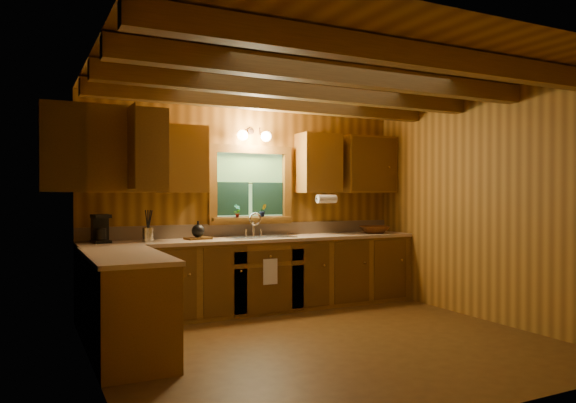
% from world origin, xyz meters
% --- Properties ---
extents(room, '(4.20, 4.20, 4.20)m').
position_xyz_m(room, '(0.00, 0.00, 1.30)').
color(room, '#503413').
rests_on(room, ground).
extents(ceiling_beams, '(4.20, 2.54, 0.18)m').
position_xyz_m(ceiling_beams, '(0.00, 0.00, 2.49)').
color(ceiling_beams, brown).
rests_on(ceiling_beams, room).
extents(base_cabinets, '(4.20, 2.22, 0.86)m').
position_xyz_m(base_cabinets, '(-0.49, 1.28, 0.43)').
color(base_cabinets, brown).
rests_on(base_cabinets, ground).
extents(countertop, '(4.20, 2.24, 0.04)m').
position_xyz_m(countertop, '(-0.48, 1.29, 0.88)').
color(countertop, tan).
rests_on(countertop, base_cabinets).
extents(backsplash, '(4.20, 0.02, 0.16)m').
position_xyz_m(backsplash, '(0.00, 1.89, 0.98)').
color(backsplash, tan).
rests_on(backsplash, room).
extents(dishwasher_panel, '(0.02, 0.60, 0.80)m').
position_xyz_m(dishwasher_panel, '(-1.47, 0.68, 0.43)').
color(dishwasher_panel, white).
rests_on(dishwasher_panel, base_cabinets).
extents(upper_cabinets, '(4.19, 1.77, 0.78)m').
position_xyz_m(upper_cabinets, '(-0.56, 1.42, 1.84)').
color(upper_cabinets, brown).
rests_on(upper_cabinets, room).
extents(window, '(1.12, 0.08, 1.00)m').
position_xyz_m(window, '(0.00, 1.87, 1.53)').
color(window, brown).
rests_on(window, room).
extents(window_sill, '(1.06, 0.14, 0.04)m').
position_xyz_m(window_sill, '(0.00, 1.82, 1.12)').
color(window_sill, brown).
rests_on(window_sill, room).
extents(wall_sconce, '(0.45, 0.21, 0.17)m').
position_xyz_m(wall_sconce, '(0.00, 1.75, 2.16)').
color(wall_sconce, black).
rests_on(wall_sconce, room).
extents(paper_towel_roll, '(0.27, 0.11, 0.11)m').
position_xyz_m(paper_towel_roll, '(0.92, 1.53, 1.37)').
color(paper_towel_roll, white).
rests_on(paper_towel_roll, upper_cabinets).
extents(dish_towel, '(0.18, 0.01, 0.30)m').
position_xyz_m(dish_towel, '(0.00, 1.26, 0.52)').
color(dish_towel, white).
rests_on(dish_towel, base_cabinets).
extents(sink, '(0.82, 0.48, 0.43)m').
position_xyz_m(sink, '(0.00, 1.60, 0.86)').
color(sink, silver).
rests_on(sink, countertop).
extents(coffee_maker, '(0.17, 0.22, 0.31)m').
position_xyz_m(coffee_maker, '(-1.84, 1.69, 1.05)').
color(coffee_maker, black).
rests_on(coffee_maker, countertop).
extents(utensil_crock, '(0.13, 0.13, 0.35)m').
position_xyz_m(utensil_crock, '(-1.35, 1.58, 0.99)').
color(utensil_crock, silver).
rests_on(utensil_crock, countertop).
extents(cutting_board, '(0.31, 0.24, 0.03)m').
position_xyz_m(cutting_board, '(-0.76, 1.64, 0.91)').
color(cutting_board, '#553612').
rests_on(cutting_board, countertop).
extents(teakettle, '(0.15, 0.15, 0.19)m').
position_xyz_m(teakettle, '(-0.76, 1.64, 1.00)').
color(teakettle, black).
rests_on(teakettle, cutting_board).
extents(wicker_basket, '(0.54, 0.54, 0.10)m').
position_xyz_m(wicker_basket, '(1.67, 1.52, 0.95)').
color(wicker_basket, '#48230C').
rests_on(wicker_basket, countertop).
extents(potted_plant_left, '(0.10, 0.08, 0.16)m').
position_xyz_m(potted_plant_left, '(-0.21, 1.80, 1.22)').
color(potted_plant_left, '#553612').
rests_on(potted_plant_left, window_sill).
extents(potted_plant_right, '(0.09, 0.08, 0.17)m').
position_xyz_m(potted_plant_right, '(0.15, 1.81, 1.22)').
color(potted_plant_right, '#553612').
rests_on(potted_plant_right, window_sill).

